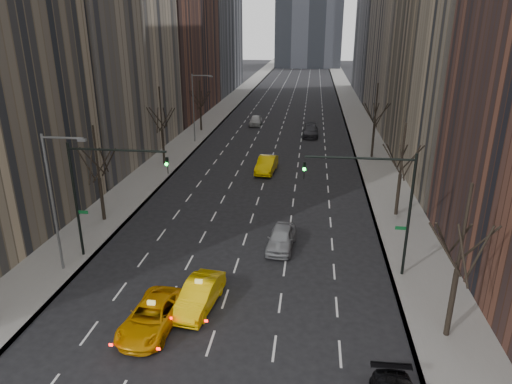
% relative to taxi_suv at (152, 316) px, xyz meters
% --- Properties ---
extents(sidewalk_left, '(4.50, 320.00, 0.15)m').
position_rel_taxi_suv_xyz_m(sidewalk_left, '(-8.94, 65.15, -0.65)').
color(sidewalk_left, slate).
rests_on(sidewalk_left, ground).
extents(sidewalk_right, '(4.50, 320.00, 0.15)m').
position_rel_taxi_suv_xyz_m(sidewalk_right, '(15.56, 65.15, -0.65)').
color(sidewalk_right, slate).
rests_on(sidewalk_right, ground).
extents(tree_lw_b, '(3.36, 3.50, 7.82)m').
position_rel_taxi_suv_xyz_m(tree_lw_b, '(-8.69, 13.15, 2.99)').
color(tree_lw_b, black).
rests_on(tree_lw_b, ground).
extents(tree_lw_c, '(3.36, 3.50, 8.74)m').
position_rel_taxi_suv_xyz_m(tree_lw_c, '(-8.69, 29.15, 3.31)').
color(tree_lw_c, black).
rests_on(tree_lw_c, ground).
extents(tree_lw_d, '(3.36, 3.50, 7.36)m').
position_rel_taxi_suv_xyz_m(tree_lw_d, '(-8.69, 47.15, 2.84)').
color(tree_lw_d, black).
rests_on(tree_lw_d, ground).
extents(tree_rw_a, '(3.36, 3.50, 8.28)m').
position_rel_taxi_suv_xyz_m(tree_rw_a, '(15.31, 1.15, 3.15)').
color(tree_rw_a, black).
rests_on(tree_rw_a, ground).
extents(tree_rw_b, '(3.36, 3.50, 7.82)m').
position_rel_taxi_suv_xyz_m(tree_rw_b, '(15.31, 17.15, 2.99)').
color(tree_rw_b, black).
rests_on(tree_rw_b, ground).
extents(tree_rw_c, '(3.36, 3.50, 8.74)m').
position_rel_taxi_suv_xyz_m(tree_rw_c, '(15.31, 35.15, 3.31)').
color(tree_rw_c, black).
rests_on(tree_rw_c, ground).
extents(traffic_mast_left, '(6.69, 0.39, 8.00)m').
position_rel_taxi_suv_xyz_m(traffic_mast_left, '(-5.79, 7.14, 4.76)').
color(traffic_mast_left, black).
rests_on(traffic_mast_left, ground).
extents(traffic_mast_right, '(6.69, 0.39, 8.00)m').
position_rel_taxi_suv_xyz_m(traffic_mast_right, '(12.42, 7.14, 4.76)').
color(traffic_mast_right, black).
rests_on(traffic_mast_right, ground).
extents(streetlight_near, '(2.83, 0.22, 9.00)m').
position_rel_taxi_suv_xyz_m(streetlight_near, '(-7.53, 5.15, 4.89)').
color(streetlight_near, slate).
rests_on(streetlight_near, ground).
extents(streetlight_far, '(2.83, 0.22, 9.00)m').
position_rel_taxi_suv_xyz_m(streetlight_far, '(-7.53, 40.15, 4.89)').
color(streetlight_far, slate).
rests_on(streetlight_far, ground).
extents(taxi_suv, '(2.81, 5.39, 1.45)m').
position_rel_taxi_suv_xyz_m(taxi_suv, '(0.00, 0.00, 0.00)').
color(taxi_suv, orange).
rests_on(taxi_suv, ground).
extents(taxi_sedan, '(2.26, 4.94, 1.57)m').
position_rel_taxi_suv_xyz_m(taxi_sedan, '(2.02, 2.17, 0.06)').
color(taxi_sedan, '#FFC605').
rests_on(taxi_sedan, ground).
extents(silver_sedan_ahead, '(2.14, 4.62, 1.53)m').
position_rel_taxi_suv_xyz_m(silver_sedan_ahead, '(6.11, 10.12, 0.04)').
color(silver_sedan_ahead, gray).
rests_on(silver_sedan_ahead, ground).
extents(far_taxi, '(2.22, 5.32, 1.71)m').
position_rel_taxi_suv_xyz_m(far_taxi, '(3.24, 27.94, 0.13)').
color(far_taxi, yellow).
rests_on(far_taxi, ground).
extents(far_suv_grey, '(2.28, 5.49, 1.59)m').
position_rel_taxi_suv_xyz_m(far_suv_grey, '(7.80, 45.69, 0.07)').
color(far_suv_grey, '#28282D').
rests_on(far_suv_grey, ground).
extents(far_car_white, '(1.93, 4.57, 1.54)m').
position_rel_taxi_suv_xyz_m(far_car_white, '(-1.02, 52.35, 0.05)').
color(far_car_white, silver).
rests_on(far_car_white, ground).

